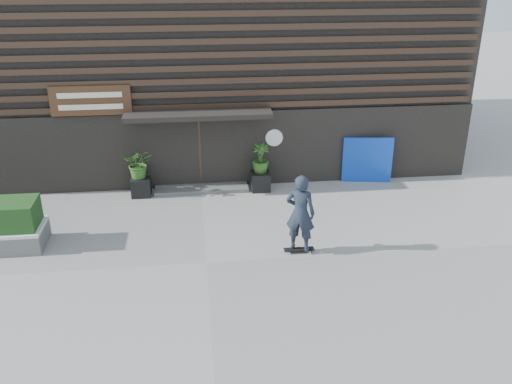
{
  "coord_description": "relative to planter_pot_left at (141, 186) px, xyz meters",
  "views": [
    {
      "loc": [
        -0.16,
        -11.95,
        7.11
      ],
      "look_at": [
        1.44,
        1.73,
        1.1
      ],
      "focal_mm": 38.77,
      "sensor_mm": 36.0,
      "label": 1
    }
  ],
  "objects": [
    {
      "name": "planter_pot_left",
      "position": [
        0.0,
        0.0,
        0.0
      ],
      "size": [
        0.6,
        0.6,
        0.6
      ],
      "primitive_type": "cube",
      "color": "black",
      "rests_on": "ground"
    },
    {
      "name": "ground",
      "position": [
        1.9,
        -4.4,
        -0.3
      ],
      "size": [
        80.0,
        80.0,
        0.0
      ],
      "primitive_type": "plane",
      "color": "gray",
      "rests_on": "ground"
    },
    {
      "name": "bamboo_right",
      "position": [
        3.8,
        0.0,
        0.78
      ],
      "size": [
        0.54,
        0.54,
        0.96
      ],
      "primitive_type": "imported",
      "color": "#2D591E",
      "rests_on": "planter_pot_right"
    },
    {
      "name": "building",
      "position": [
        1.9,
        5.56,
        3.69
      ],
      "size": [
        18.0,
        11.0,
        8.0
      ],
      "color": "black",
      "rests_on": "ground"
    },
    {
      "name": "blue_tarp",
      "position": [
        7.41,
        0.3,
        0.47
      ],
      "size": [
        1.63,
        0.38,
        1.53
      ],
      "primitive_type": "cube",
      "rotation": [
        0.0,
        0.0,
        -0.16
      ],
      "color": "#0D35AC",
      "rests_on": "ground"
    },
    {
      "name": "entrance_step",
      "position": [
        1.9,
        0.2,
        -0.24
      ],
      "size": [
        3.0,
        0.8,
        0.12
      ],
      "primitive_type": "cube",
      "color": "#4D4D4A",
      "rests_on": "ground"
    },
    {
      "name": "bamboo_left",
      "position": [
        0.0,
        0.0,
        0.78
      ],
      "size": [
        0.86,
        0.75,
        0.96
      ],
      "primitive_type": "imported",
      "color": "#2D591E",
      "rests_on": "planter_pot_left"
    },
    {
      "name": "planter_pot_right",
      "position": [
        3.8,
        0.0,
        0.0
      ],
      "size": [
        0.6,
        0.6,
        0.6
      ],
      "primitive_type": "cube",
      "color": "black",
      "rests_on": "ground"
    },
    {
      "name": "skateboarder",
      "position": [
        4.29,
        -4.14,
        0.81
      ],
      "size": [
        0.88,
        0.75,
        2.13
      ],
      "color": "black",
      "rests_on": "ground"
    }
  ]
}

